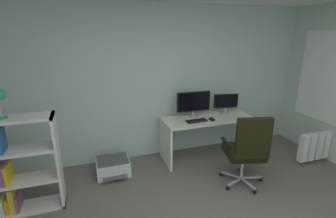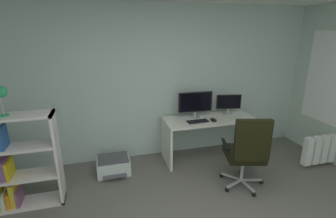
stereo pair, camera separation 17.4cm
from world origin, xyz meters
name	(u,v)px [view 1 (the left image)]	position (x,y,z in m)	size (l,w,h in m)	color
wall_back	(151,84)	(0.00, 2.57, 1.27)	(5.56, 0.10, 2.54)	silver
desk	(207,128)	(0.86, 2.14, 0.54)	(1.52, 0.60, 0.72)	white
monitor_main	(193,102)	(0.63, 2.25, 0.98)	(0.58, 0.18, 0.44)	#B2B5B7
monitor_secondary	(226,102)	(1.25, 2.25, 0.93)	(0.43, 0.18, 0.35)	#B2B5B7
keyboard	(197,121)	(0.60, 2.02, 0.73)	(0.34, 0.13, 0.02)	black
computer_mouse	(212,119)	(0.86, 2.00, 0.74)	(0.06, 0.10, 0.03)	black
office_chair	(247,149)	(0.96, 1.16, 0.59)	(0.64, 0.65, 1.09)	#B7BABC
bookshelf	(7,171)	(-2.00, 1.61, 0.56)	(0.91, 0.31, 1.20)	silver
desk_lamp	(0,96)	(-1.93, 1.61, 1.45)	(0.14, 0.13, 0.34)	#26995D
printer	(113,167)	(-0.76, 2.07, 0.13)	(0.50, 0.47, 0.26)	silver
radiator	(325,144)	(2.68, 1.38, 0.29)	(1.04, 0.10, 0.47)	white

